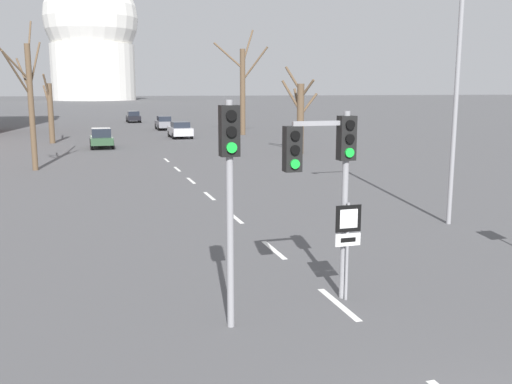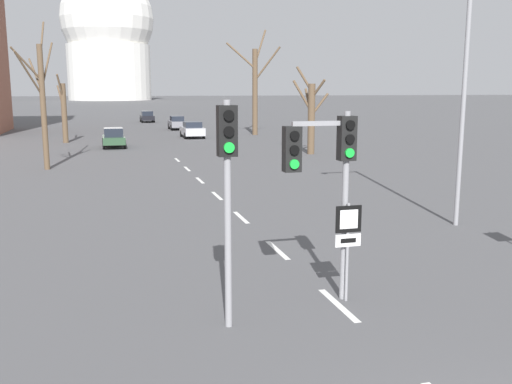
# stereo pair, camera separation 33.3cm
# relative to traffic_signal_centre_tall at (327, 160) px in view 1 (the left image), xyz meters

# --- Properties ---
(lane_stripe_1) EXTENTS (0.16, 2.00, 0.01)m
(lane_stripe_1) POSITION_rel_traffic_signal_centre_tall_xyz_m (0.21, -0.34, -3.16)
(lane_stripe_1) COLOR silver
(lane_stripe_1) RESTS_ON ground_plane
(lane_stripe_2) EXTENTS (0.16, 2.00, 0.01)m
(lane_stripe_2) POSITION_rel_traffic_signal_centre_tall_xyz_m (0.21, 4.16, -3.16)
(lane_stripe_2) COLOR silver
(lane_stripe_2) RESTS_ON ground_plane
(lane_stripe_3) EXTENTS (0.16, 2.00, 0.01)m
(lane_stripe_3) POSITION_rel_traffic_signal_centre_tall_xyz_m (0.21, 8.66, -3.16)
(lane_stripe_3) COLOR silver
(lane_stripe_3) RESTS_ON ground_plane
(lane_stripe_4) EXTENTS (0.16, 2.00, 0.01)m
(lane_stripe_4) POSITION_rel_traffic_signal_centre_tall_xyz_m (0.21, 13.16, -3.16)
(lane_stripe_4) COLOR silver
(lane_stripe_4) RESTS_ON ground_plane
(lane_stripe_5) EXTENTS (0.16, 2.00, 0.01)m
(lane_stripe_5) POSITION_rel_traffic_signal_centre_tall_xyz_m (0.21, 17.66, -3.16)
(lane_stripe_5) COLOR silver
(lane_stripe_5) RESTS_ON ground_plane
(lane_stripe_6) EXTENTS (0.16, 2.00, 0.01)m
(lane_stripe_6) POSITION_rel_traffic_signal_centre_tall_xyz_m (0.21, 22.16, -3.16)
(lane_stripe_6) COLOR silver
(lane_stripe_6) RESTS_ON ground_plane
(lane_stripe_7) EXTENTS (0.16, 2.00, 0.01)m
(lane_stripe_7) POSITION_rel_traffic_signal_centre_tall_xyz_m (0.21, 26.66, -3.16)
(lane_stripe_7) COLOR silver
(lane_stripe_7) RESTS_ON ground_plane
(traffic_signal_centre_tall) EXTENTS (1.61, 0.34, 4.21)m
(traffic_signal_centre_tall) POSITION_rel_traffic_signal_centre_tall_xyz_m (0.00, 0.00, 0.00)
(traffic_signal_centre_tall) COLOR gray
(traffic_signal_centre_tall) RESTS_ON ground_plane
(traffic_signal_near_left) EXTENTS (0.36, 0.34, 4.48)m
(traffic_signal_near_left) POSITION_rel_traffic_signal_centre_tall_xyz_m (-2.37, -0.81, -0.02)
(traffic_signal_near_left) COLOR gray
(traffic_signal_near_left) RESTS_ON ground_plane
(route_sign_post) EXTENTS (0.60, 0.08, 2.23)m
(route_sign_post) POSITION_rel_traffic_signal_centre_tall_xyz_m (0.48, -0.15, -1.66)
(route_sign_post) COLOR gray
(route_sign_post) RESTS_ON ground_plane
(street_lamp_right) EXTENTS (2.26, 0.36, 9.88)m
(street_lamp_right) POSITION_rel_traffic_signal_centre_tall_xyz_m (6.81, 5.53, 2.78)
(street_lamp_right) COLOR gray
(street_lamp_right) RESTS_ON ground_plane
(sedan_near_left) EXTENTS (1.96, 4.36, 1.57)m
(sedan_near_left) POSITION_rel_traffic_signal_centre_tall_xyz_m (3.96, 43.95, -2.36)
(sedan_near_left) COLOR #B7B7BC
(sedan_near_left) RESTS_ON ground_plane
(sedan_near_right) EXTENTS (1.88, 4.39, 1.59)m
(sedan_near_right) POSITION_rel_traffic_signal_centre_tall_xyz_m (1.88, 72.04, -2.35)
(sedan_near_right) COLOR black
(sedan_near_right) RESTS_ON ground_plane
(sedan_mid_centre) EXTENTS (1.74, 4.15, 1.58)m
(sedan_mid_centre) POSITION_rel_traffic_signal_centre_tall_xyz_m (3.99, 55.65, -2.35)
(sedan_mid_centre) COLOR slate
(sedan_mid_centre) RESTS_ON ground_plane
(sedan_far_left) EXTENTS (1.80, 3.94, 1.60)m
(sedan_far_left) POSITION_rel_traffic_signal_centre_tall_xyz_m (-3.67, 36.12, -2.34)
(sedan_far_left) COLOR #2D4C33
(sedan_far_left) RESTS_ON ground_plane
(bare_tree_left_near) EXTENTS (2.14, 4.73, 8.78)m
(bare_tree_left_near) POSITION_rel_traffic_signal_centre_tall_xyz_m (-7.85, 24.18, 0.97)
(bare_tree_left_near) COLOR brown
(bare_tree_left_near) RESTS_ON ground_plane
(bare_tree_right_near) EXTENTS (4.98, 3.39, 10.75)m
(bare_tree_right_near) POSITION_rel_traffic_signal_centre_tall_xyz_m (10.84, 45.93, 1.73)
(bare_tree_right_near) COLOR brown
(bare_tree_right_near) RESTS_ON ground_plane
(bare_tree_left_far) EXTENTS (0.91, 3.44, 5.96)m
(bare_tree_left_far) POSITION_rel_traffic_signal_centre_tall_xyz_m (-7.69, 41.74, -0.33)
(bare_tree_left_far) COLOR brown
(bare_tree_left_far) RESTS_ON ground_plane
(bare_tree_right_far) EXTENTS (2.56, 2.49, 6.31)m
(bare_tree_right_far) POSITION_rel_traffic_signal_centre_tall_xyz_m (10.10, 27.71, -0.27)
(bare_tree_right_far) COLOR brown
(bare_tree_right_far) RESTS_ON ground_plane
(capitol_dome) EXTENTS (38.47, 38.47, 54.34)m
(capitol_dome) POSITION_rel_traffic_signal_centre_tall_xyz_m (0.21, 243.79, 23.31)
(capitol_dome) COLOR silver
(capitol_dome) RESTS_ON ground_plane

